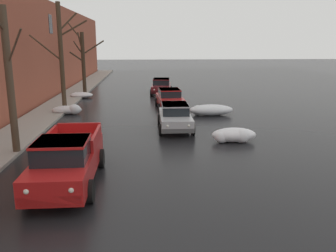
% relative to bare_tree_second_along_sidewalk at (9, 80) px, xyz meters
% --- Properties ---
extents(left_sidewalk_slab, '(2.44, 80.00, 0.15)m').
position_rel_bare_tree_second_along_sidewalk_xyz_m(left_sidewalk_slab, '(-1.06, 6.83, -3.17)').
color(left_sidewalk_slab, gray).
rests_on(left_sidewalk_slab, ground).
extents(brick_townhouse_facade, '(0.63, 80.00, 8.27)m').
position_rel_bare_tree_second_along_sidewalk_xyz_m(brick_townhouse_facade, '(-2.78, 6.82, 0.89)').
color(brick_townhouse_facade, '#9E4C38').
rests_on(brick_townhouse_facade, ground).
extents(snow_bank_near_corner_left, '(2.00, 0.95, 0.69)m').
position_rel_bare_tree_second_along_sidewalk_xyz_m(snow_bank_near_corner_left, '(0.41, 8.89, -2.94)').
color(snow_bank_near_corner_left, white).
rests_on(snow_bank_near_corner_left, ground).
extents(snow_bank_along_left_kerb, '(2.18, 1.07, 0.69)m').
position_rel_bare_tree_second_along_sidewalk_xyz_m(snow_bank_along_left_kerb, '(9.93, 1.36, -2.90)').
color(snow_bank_along_left_kerb, white).
rests_on(snow_bank_along_left_kerb, ground).
extents(snow_bank_mid_block_left, '(1.98, 1.18, 0.51)m').
position_rel_bare_tree_second_along_sidewalk_xyz_m(snow_bank_mid_block_left, '(-0.04, 16.19, -2.99)').
color(snow_bank_mid_block_left, white).
rests_on(snow_bank_mid_block_left, ground).
extents(snow_bank_near_corner_right, '(2.96, 1.25, 0.72)m').
position_rel_bare_tree_second_along_sidewalk_xyz_m(snow_bank_near_corner_right, '(9.94, 7.93, -2.89)').
color(snow_bank_near_corner_right, white).
rests_on(snow_bank_near_corner_right, ground).
extents(bare_tree_second_along_sidewalk, '(2.27, 1.44, 6.22)m').
position_rel_bare_tree_second_along_sidewalk_xyz_m(bare_tree_second_along_sidewalk, '(0.00, 0.00, 0.00)').
color(bare_tree_second_along_sidewalk, '#4C3D2D').
rests_on(bare_tree_second_along_sidewalk, ground).
extents(bare_tree_mid_block, '(3.79, 0.88, 7.36)m').
position_rel_bare_tree_second_along_sidewalk_xyz_m(bare_tree_mid_block, '(0.02, 9.63, 0.61)').
color(bare_tree_mid_block, '#423323').
rests_on(bare_tree_mid_block, ground).
extents(bare_tree_far_down_block, '(3.31, 2.77, 6.53)m').
position_rel_bare_tree_second_along_sidewalk_xyz_m(bare_tree_far_down_block, '(-0.03, 18.31, -0.08)').
color(bare_tree_far_down_block, '#382B1E').
rests_on(bare_tree_far_down_block, ground).
extents(pickup_truck_red_approaching_near_lane, '(2.14, 5.35, 1.76)m').
position_rel_bare_tree_second_along_sidewalk_xyz_m(pickup_truck_red_approaching_near_lane, '(2.96, -3.58, -2.36)').
color(pickup_truck_red_approaching_near_lane, red).
rests_on(pickup_truck_red_approaching_near_lane, ground).
extents(sedan_silver_parked_kerbside_close, '(1.91, 4.22, 1.42)m').
position_rel_bare_tree_second_along_sidewalk_xyz_m(sedan_silver_parked_kerbside_close, '(7.27, 4.16, -2.49)').
color(sedan_silver_parked_kerbside_close, '#B7B7BC').
rests_on(sedan_silver_parked_kerbside_close, ground).
extents(sedan_red_parked_kerbside_mid, '(2.10, 4.30, 1.42)m').
position_rel_bare_tree_second_along_sidewalk_xyz_m(sedan_red_parked_kerbside_mid, '(7.42, 10.68, -2.49)').
color(sedan_red_parked_kerbside_mid, red).
rests_on(sedan_red_parked_kerbside_mid, ground).
extents(sedan_maroon_parked_far_down_block, '(2.21, 4.51, 1.42)m').
position_rel_bare_tree_second_along_sidewalk_xyz_m(sedan_maroon_parked_far_down_block, '(7.17, 18.39, -2.49)').
color(sedan_maroon_parked_far_down_block, maroon).
rests_on(sedan_maroon_parked_far_down_block, ground).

